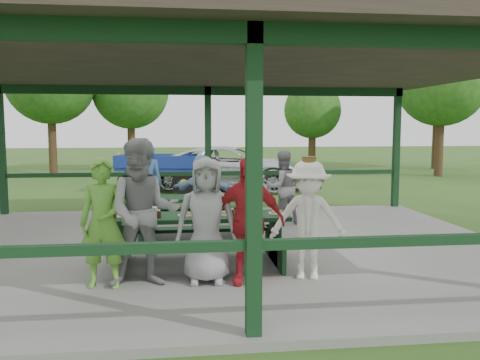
{
  "coord_description": "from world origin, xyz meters",
  "views": [
    {
      "loc": [
        -0.71,
        -8.57,
        2.14
      ],
      "look_at": [
        0.29,
        -0.3,
        1.26
      ],
      "focal_mm": 38.0,
      "sensor_mm": 36.0,
      "label": 1
    }
  ],
  "objects": [
    {
      "name": "spectator_grey",
      "position": [
        1.43,
        1.79,
        0.88
      ],
      "size": [
        0.89,
        0.77,
        1.55
      ],
      "primitive_type": "imported",
      "rotation": [
        0.0,
        0.0,
        3.42
      ],
      "color": "gray",
      "rests_on": "concrete_slab"
    },
    {
      "name": "tree_right",
      "position": [
        10.47,
        12.2,
        4.05
      ],
      "size": [
        3.83,
        3.83,
        5.99
      ],
      "color": "#322114",
      "rests_on": "ground"
    },
    {
      "name": "concrete_slab",
      "position": [
        0.0,
        0.0,
        0.05
      ],
      "size": [
        10.0,
        8.0,
        0.1
      ],
      "primitive_type": "cube",
      "color": "slate",
      "rests_on": "ground"
    },
    {
      "name": "contestant_green",
      "position": [
        -1.67,
        -2.08,
        0.93
      ],
      "size": [
        0.63,
        0.43,
        1.65
      ],
      "primitive_type": "imported",
      "rotation": [
        0.0,
        0.0,
        -0.07
      ],
      "color": "#589C32",
      "rests_on": "concrete_slab"
    },
    {
      "name": "tree_left",
      "position": [
        -2.96,
        16.29,
        3.82
      ],
      "size": [
        3.62,
        3.62,
        5.65
      ],
      "color": "#322114",
      "rests_on": "ground"
    },
    {
      "name": "table_setting",
      "position": [
        -0.56,
        -1.18,
        0.88
      ],
      "size": [
        2.49,
        0.45,
        0.1
      ],
      "color": "white",
      "rests_on": "picnic_table_near"
    },
    {
      "name": "farm_trailer",
      "position": [
        -1.27,
        8.25,
        0.66
      ],
      "size": [
        3.83,
        2.11,
        1.33
      ],
      "rotation": [
        0.0,
        0.0,
        -0.2
      ],
      "color": "navy",
      "rests_on": "ground"
    },
    {
      "name": "picnic_table_near",
      "position": [
        -0.41,
        -1.2,
        0.57
      ],
      "size": [
        2.6,
        1.39,
        0.75
      ],
      "color": "black",
      "rests_on": "concrete_slab"
    },
    {
      "name": "tree_far_left",
      "position": [
        -6.37,
        15.23,
        4.23
      ],
      "size": [
        4.0,
        4.0,
        6.25
      ],
      "color": "#322114",
      "rests_on": "ground"
    },
    {
      "name": "contestant_white_fedora",
      "position": [
        1.0,
        -2.02,
        0.9
      ],
      "size": [
        1.15,
        0.85,
        1.65
      ],
      "rotation": [
        0.0,
        0.0,
        -0.28
      ],
      "color": "white",
      "rests_on": "concrete_slab"
    },
    {
      "name": "contestant_red",
      "position": [
        0.16,
        -2.15,
        0.93
      ],
      "size": [
        1.05,
        0.65,
        1.66
      ],
      "primitive_type": "imported",
      "rotation": [
        0.0,
        0.0,
        -0.27
      ],
      "color": "#B41F27",
      "rests_on": "concrete_slab"
    },
    {
      "name": "pickup_truck",
      "position": [
        1.06,
        8.61,
        0.74
      ],
      "size": [
        5.75,
        3.69,
        1.48
      ],
      "primitive_type": "imported",
      "rotation": [
        0.0,
        0.0,
        1.32
      ],
      "color": "silver",
      "rests_on": "ground"
    },
    {
      "name": "pavilion_structure",
      "position": [
        0.0,
        0.0,
        3.17
      ],
      "size": [
        10.6,
        8.6,
        3.24
      ],
      "color": "black",
      "rests_on": "concrete_slab"
    },
    {
      "name": "spectator_lblue",
      "position": [
        -0.23,
        1.69,
        0.84
      ],
      "size": [
        1.44,
        0.93,
        1.49
      ],
      "primitive_type": "imported",
      "rotation": [
        0.0,
        0.0,
        2.75
      ],
      "color": "#86A9CF",
      "rests_on": "concrete_slab"
    },
    {
      "name": "ground",
      "position": [
        0.0,
        0.0,
        0.0
      ],
      "size": [
        90.0,
        90.0,
        0.0
      ],
      "primitive_type": "plane",
      "color": "#264D18",
      "rests_on": "ground"
    },
    {
      "name": "picnic_table_far",
      "position": [
        -0.36,
        0.8,
        0.57
      ],
      "size": [
        2.42,
        1.39,
        0.75
      ],
      "color": "black",
      "rests_on": "concrete_slab"
    },
    {
      "name": "spectator_blue",
      "position": [
        -1.37,
        2.17,
        0.95
      ],
      "size": [
        0.65,
        0.45,
        1.71
      ],
      "primitive_type": "imported",
      "rotation": [
        0.0,
        0.0,
        3.22
      ],
      "color": "#3E68A1",
      "rests_on": "concrete_slab"
    },
    {
      "name": "tree_mid",
      "position": [
        5.84,
        15.95,
        2.94
      ],
      "size": [
        2.79,
        2.79,
        4.35
      ],
      "color": "#322114",
      "rests_on": "ground"
    },
    {
      "name": "contestant_grey_left",
      "position": [
        -1.16,
        -2.09,
        1.05
      ],
      "size": [
        0.97,
        0.78,
        1.9
      ],
      "primitive_type": "imported",
      "rotation": [
        0.0,
        0.0,
        0.06
      ],
      "color": "gray",
      "rests_on": "concrete_slab"
    },
    {
      "name": "tree_far_right",
      "position": [
        12.34,
        16.02,
        4.63
      ],
      "size": [
        4.37,
        4.37,
        6.83
      ],
      "color": "#322114",
      "rests_on": "ground"
    },
    {
      "name": "contestant_grey_mid",
      "position": [
        -0.36,
        -2.04,
        0.92
      ],
      "size": [
        0.84,
        0.58,
        1.65
      ],
      "primitive_type": "imported",
      "rotation": [
        0.0,
        0.0,
        -0.06
      ],
      "color": "gray",
      "rests_on": "concrete_slab"
    }
  ]
}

